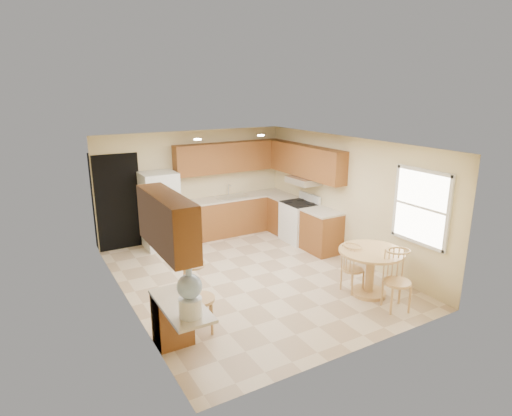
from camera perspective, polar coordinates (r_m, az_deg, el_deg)
floor at (r=8.15m, az=-0.56°, el=-9.16°), size 5.50×5.50×0.00m
ceiling at (r=7.45m, az=-0.62°, el=8.57°), size 4.50×5.50×0.02m
wall_back at (r=10.12m, az=-8.28°, el=3.12°), size 4.50×0.02×2.50m
wall_front at (r=5.61m, az=13.47°, el=-7.56°), size 4.50×0.02×2.50m
wall_left at (r=6.94m, az=-17.03°, el=-3.29°), size 0.02×5.50×2.50m
wall_right at (r=8.99m, az=12.01°, el=1.34°), size 0.02×5.50×2.50m
doorway at (r=9.66m, az=-17.86°, el=0.70°), size 0.90×0.02×2.10m
base_cab_back at (r=10.40m, az=-3.01°, el=-1.02°), size 2.75×0.60×0.87m
counter_back at (r=10.28m, az=-3.05°, el=1.40°), size 2.75×0.63×0.04m
base_cab_right_a at (r=10.43m, az=3.75°, el=-0.99°), size 0.60×0.59×0.87m
counter_right_a at (r=10.31m, az=3.79°, el=1.43°), size 0.63×0.59×0.04m
base_cab_right_b at (r=9.32m, az=8.72°, el=-3.21°), size 0.60×0.80×0.87m
counter_right_b at (r=9.18m, az=8.83°, el=-0.52°), size 0.63×0.80×0.04m
upper_cab_back at (r=10.21m, az=-3.47°, el=6.80°), size 2.75×0.33×0.70m
upper_cab_right at (r=9.68m, az=6.70°, el=6.23°), size 0.33×2.42×0.70m
upper_cab_left at (r=5.32m, az=-11.78°, el=-1.87°), size 0.33×1.40×0.70m
sink at (r=10.27m, az=-3.17°, el=1.51°), size 0.78×0.44×0.01m
range_hood at (r=9.68m, az=6.32°, el=3.65°), size 0.50×0.76×0.14m
desk_pedestal at (r=6.19m, az=-11.07°, el=-14.33°), size 0.48×0.42×0.72m
desk_top at (r=5.68m, az=-9.99°, el=-12.65°), size 0.50×1.20×0.04m
window at (r=7.68m, az=21.17°, el=0.11°), size 0.06×1.12×1.30m
can_light_a at (r=8.31m, az=-7.79°, el=9.06°), size 0.14×0.14×0.02m
can_light_b at (r=8.93m, az=0.65°, el=9.66°), size 0.14×0.14×0.02m
refrigerator at (r=9.59m, az=-12.66°, el=-0.31°), size 0.74×0.72×1.69m
stove at (r=9.88m, az=5.80°, el=-1.79°), size 0.65×0.76×1.09m
dining_table at (r=7.55m, az=15.02°, el=-7.44°), size 1.09×1.09×0.81m
chair_table_a at (r=7.56m, az=13.23°, el=-7.40°), size 0.37×0.48×0.84m
chair_table_b at (r=7.10m, az=18.95°, el=-8.67°), size 0.43×0.47×0.98m
chair_desk at (r=6.21m, az=-7.28°, el=-11.15°), size 0.46×0.60×1.04m
water_crock at (r=5.25m, az=-8.81°, el=-11.34°), size 0.30×0.30×0.63m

